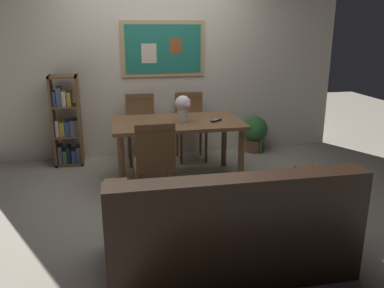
{
  "coord_description": "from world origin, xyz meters",
  "views": [
    {
      "loc": [
        -0.63,
        -4.08,
        1.79
      ],
      "look_at": [
        0.13,
        -0.32,
        0.65
      ],
      "focal_mm": 37.28,
      "sensor_mm": 36.0,
      "label": 1
    }
  ],
  "objects_px": {
    "dining_chair_far_left": "(141,123)",
    "dining_chair_far_right": "(190,120)",
    "dining_table": "(178,129)",
    "dining_chair_near_left": "(155,158)",
    "leather_couch": "(228,231)",
    "tv_remote": "(216,120)",
    "potted_ivy": "(255,133)",
    "flower_vase": "(183,107)",
    "bookshelf": "(67,125)"
  },
  "relations": [
    {
      "from": "dining_chair_far_left",
      "to": "dining_chair_far_right",
      "type": "relative_size",
      "value": 1.0
    },
    {
      "from": "dining_table",
      "to": "dining_chair_near_left",
      "type": "xyz_separation_m",
      "value": [
        -0.35,
        -0.76,
        -0.09
      ]
    },
    {
      "from": "dining_chair_far_right",
      "to": "leather_couch",
      "type": "xyz_separation_m",
      "value": [
        -0.24,
        -2.67,
        -0.23
      ]
    },
    {
      "from": "dining_chair_near_left",
      "to": "tv_remote",
      "type": "xyz_separation_m",
      "value": [
        0.79,
        0.65,
        0.2
      ]
    },
    {
      "from": "leather_couch",
      "to": "dining_table",
      "type": "bearing_deg",
      "value": 91.94
    },
    {
      "from": "dining_chair_far_right",
      "to": "tv_remote",
      "type": "bearing_deg",
      "value": -81.28
    },
    {
      "from": "potted_ivy",
      "to": "flower_vase",
      "type": "xyz_separation_m",
      "value": [
        -1.23,
        -0.92,
        0.61
      ]
    },
    {
      "from": "dining_table",
      "to": "dining_chair_far_left",
      "type": "bearing_deg",
      "value": 115.57
    },
    {
      "from": "potted_ivy",
      "to": "flower_vase",
      "type": "distance_m",
      "value": 1.65
    },
    {
      "from": "potted_ivy",
      "to": "dining_chair_far_right",
      "type": "bearing_deg",
      "value": -174.18
    },
    {
      "from": "dining_chair_far_left",
      "to": "flower_vase",
      "type": "bearing_deg",
      "value": -62.23
    },
    {
      "from": "leather_couch",
      "to": "tv_remote",
      "type": "xyz_separation_m",
      "value": [
        0.37,
        1.79,
        0.42
      ]
    },
    {
      "from": "dining_table",
      "to": "dining_chair_near_left",
      "type": "distance_m",
      "value": 0.84
    },
    {
      "from": "dining_chair_far_left",
      "to": "leather_couch",
      "type": "height_order",
      "value": "dining_chair_far_left"
    },
    {
      "from": "dining_table",
      "to": "flower_vase",
      "type": "relative_size",
      "value": 4.93
    },
    {
      "from": "potted_ivy",
      "to": "flower_vase",
      "type": "bearing_deg",
      "value": -143.17
    },
    {
      "from": "dining_chair_near_left",
      "to": "bookshelf",
      "type": "height_order",
      "value": "bookshelf"
    },
    {
      "from": "leather_couch",
      "to": "potted_ivy",
      "type": "relative_size",
      "value": 3.28
    },
    {
      "from": "leather_couch",
      "to": "flower_vase",
      "type": "bearing_deg",
      "value": 90.14
    },
    {
      "from": "dining_chair_far_left",
      "to": "leather_couch",
      "type": "bearing_deg",
      "value": -80.72
    },
    {
      "from": "dining_chair_far_left",
      "to": "potted_ivy",
      "type": "relative_size",
      "value": 1.66
    },
    {
      "from": "flower_vase",
      "to": "dining_chair_far_left",
      "type": "bearing_deg",
      "value": 117.77
    },
    {
      "from": "dining_chair_far_right",
      "to": "bookshelf",
      "type": "relative_size",
      "value": 0.77
    },
    {
      "from": "dining_table",
      "to": "potted_ivy",
      "type": "height_order",
      "value": "dining_table"
    },
    {
      "from": "dining_table",
      "to": "bookshelf",
      "type": "xyz_separation_m",
      "value": [
        -1.34,
        0.83,
        -0.09
      ]
    },
    {
      "from": "potted_ivy",
      "to": "bookshelf",
      "type": "bearing_deg",
      "value": -178.99
    },
    {
      "from": "leather_couch",
      "to": "potted_ivy",
      "type": "bearing_deg",
      "value": 66.17
    },
    {
      "from": "dining_table",
      "to": "flower_vase",
      "type": "distance_m",
      "value": 0.28
    },
    {
      "from": "dining_chair_far_right",
      "to": "dining_table",
      "type": "bearing_deg",
      "value": -111.22
    },
    {
      "from": "bookshelf",
      "to": "tv_remote",
      "type": "bearing_deg",
      "value": -27.83
    },
    {
      "from": "dining_chair_far_right",
      "to": "flower_vase",
      "type": "relative_size",
      "value": 2.98
    },
    {
      "from": "leather_couch",
      "to": "bookshelf",
      "type": "height_order",
      "value": "bookshelf"
    },
    {
      "from": "dining_chair_far_left",
      "to": "dining_table",
      "type": "bearing_deg",
      "value": -64.43
    },
    {
      "from": "dining_chair_far_right",
      "to": "dining_chair_far_left",
      "type": "bearing_deg",
      "value": 179.87
    },
    {
      "from": "dining_chair_far_right",
      "to": "dining_chair_near_left",
      "type": "height_order",
      "value": "same"
    },
    {
      "from": "leather_couch",
      "to": "potted_ivy",
      "type": "xyz_separation_m",
      "value": [
        1.22,
        2.77,
        -0.03
      ]
    },
    {
      "from": "dining_table",
      "to": "dining_chair_far_right",
      "type": "relative_size",
      "value": 1.65
    },
    {
      "from": "dining_table",
      "to": "potted_ivy",
      "type": "relative_size",
      "value": 2.74
    },
    {
      "from": "bookshelf",
      "to": "potted_ivy",
      "type": "distance_m",
      "value": 2.64
    },
    {
      "from": "dining_chair_far_right",
      "to": "bookshelf",
      "type": "height_order",
      "value": "bookshelf"
    },
    {
      "from": "dining_table",
      "to": "tv_remote",
      "type": "distance_m",
      "value": 0.46
    },
    {
      "from": "flower_vase",
      "to": "tv_remote",
      "type": "xyz_separation_m",
      "value": [
        0.38,
        -0.06,
        -0.16
      ]
    },
    {
      "from": "leather_couch",
      "to": "potted_ivy",
      "type": "distance_m",
      "value": 3.03
    },
    {
      "from": "leather_couch",
      "to": "bookshelf",
      "type": "relative_size",
      "value": 1.52
    },
    {
      "from": "dining_table",
      "to": "bookshelf",
      "type": "bearing_deg",
      "value": 148.14
    },
    {
      "from": "dining_chair_far_right",
      "to": "tv_remote",
      "type": "xyz_separation_m",
      "value": [
        0.14,
        -0.88,
        0.2
      ]
    },
    {
      "from": "dining_table",
      "to": "leather_couch",
      "type": "relative_size",
      "value": 0.84
    },
    {
      "from": "dining_chair_near_left",
      "to": "flower_vase",
      "type": "distance_m",
      "value": 0.9
    },
    {
      "from": "dining_chair_far_left",
      "to": "tv_remote",
      "type": "xyz_separation_m",
      "value": [
        0.81,
        -0.88,
        0.2
      ]
    },
    {
      "from": "dining_table",
      "to": "tv_remote",
      "type": "bearing_deg",
      "value": -13.56
    }
  ]
}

